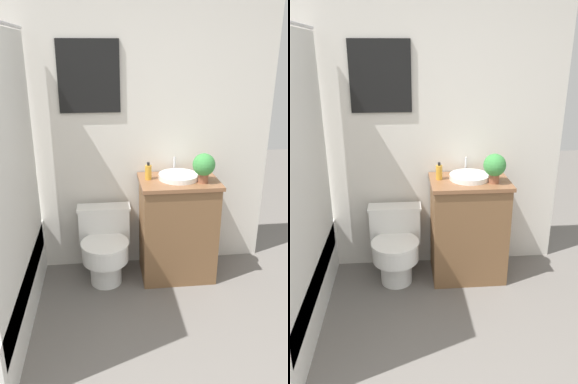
{
  "view_description": "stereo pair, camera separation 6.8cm",
  "coord_description": "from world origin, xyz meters",
  "views": [
    {
      "loc": [
        0.14,
        -0.8,
        1.82
      ],
      "look_at": [
        0.43,
        1.76,
        0.85
      ],
      "focal_mm": 35.0,
      "sensor_mm": 36.0,
      "label": 1
    },
    {
      "loc": [
        0.21,
        -0.8,
        1.82
      ],
      "look_at": [
        0.43,
        1.76,
        0.85
      ],
      "focal_mm": 35.0,
      "sensor_mm": 36.0,
      "label": 2
    }
  ],
  "objects": [
    {
      "name": "sink",
      "position": [
        0.73,
        1.99,
        0.88
      ],
      "size": [
        0.32,
        0.35,
        0.13
      ],
      "color": "white",
      "rests_on": "vanity"
    },
    {
      "name": "wall_back",
      "position": [
        0.0,
        2.23,
        1.26
      ],
      "size": [
        3.1,
        0.07,
        2.5
      ],
      "color": "silver",
      "rests_on": "ground_plane"
    },
    {
      "name": "vanity",
      "position": [
        0.73,
        1.96,
        0.43
      ],
      "size": [
        0.63,
        0.46,
        0.86
      ],
      "color": "brown",
      "rests_on": "ground_plane"
    },
    {
      "name": "toilet",
      "position": [
        0.13,
        1.95,
        0.31
      ],
      "size": [
        0.44,
        0.5,
        0.61
      ],
      "color": "white",
      "rests_on": "ground_plane"
    },
    {
      "name": "soap_bottle",
      "position": [
        0.49,
        2.0,
        0.92
      ],
      "size": [
        0.05,
        0.05,
        0.14
      ],
      "color": "gold",
      "rests_on": "vanity"
    },
    {
      "name": "potted_plant",
      "position": [
        0.91,
        1.88,
        0.99
      ],
      "size": [
        0.17,
        0.17,
        0.23
      ],
      "color": "brown",
      "rests_on": "vanity"
    }
  ]
}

